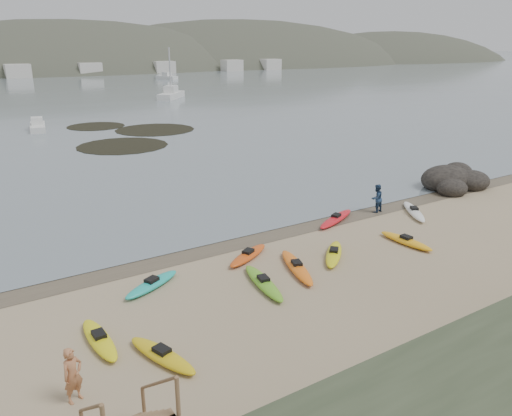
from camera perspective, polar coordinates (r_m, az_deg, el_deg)
ground at (r=27.14m, az=0.00°, el=-3.01°), size 600.00×600.00×0.00m
wet_sand at (r=26.91m, az=0.34°, el=-3.19°), size 60.00×60.00×0.00m
kayaks at (r=23.61m, az=4.26°, el=-6.00°), size 21.77×9.81×0.34m
person_west at (r=15.91m, az=-20.20°, el=-17.49°), size 0.74×0.63×1.72m
person_east at (r=31.26m, az=13.62°, el=1.07°), size 0.91×0.74×1.76m
rock_cluster at (r=38.65m, az=21.64°, el=2.61°), size 5.49×4.07×1.96m
kelp_mats at (r=58.98m, az=-14.24°, el=8.16°), size 15.62×21.90×0.04m
far_hills at (r=223.21m, az=-18.89°, el=10.74°), size 550.00×135.00×80.00m
far_town at (r=167.66m, az=-26.57°, el=13.79°), size 199.00×5.00×4.00m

